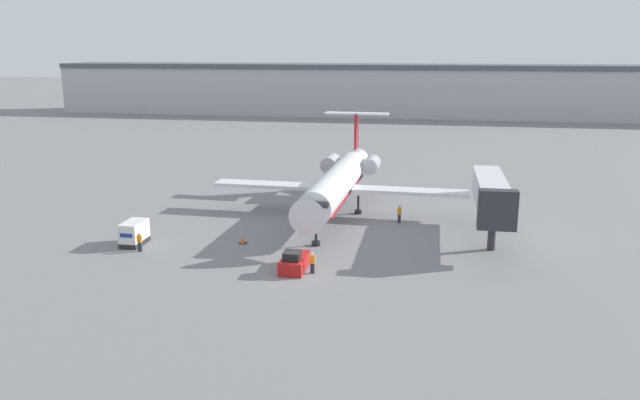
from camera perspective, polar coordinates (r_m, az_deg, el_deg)
ground_plane at (r=50.13m, az=-2.09°, el=-6.81°), size 600.00×600.00×0.00m
terminal_building at (r=166.50m, az=6.78°, el=9.95°), size 180.00×16.80×13.30m
airplane_main at (r=66.84m, az=1.68°, el=1.71°), size 27.61×28.62×9.71m
pushback_tug at (r=50.86m, az=-2.36°, el=-5.69°), size 1.89×3.85×1.83m
luggage_cart at (r=59.58m, az=-16.63°, el=-2.92°), size 1.68×3.07×2.18m
worker_near_tug at (r=50.04m, az=-0.70°, el=-5.73°), size 0.40×0.24×1.74m
worker_by_wing at (r=64.65m, az=7.27°, el=-1.24°), size 0.40×0.26×1.85m
worker_on_apron at (r=57.56m, az=-16.16°, el=-3.68°), size 0.40×0.24×1.70m
traffic_cone_left at (r=58.12m, az=-7.07°, el=-3.67°), size 0.69×0.69×0.62m
jet_bridge at (r=59.56m, az=15.39°, el=0.51°), size 3.20×13.82×6.19m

